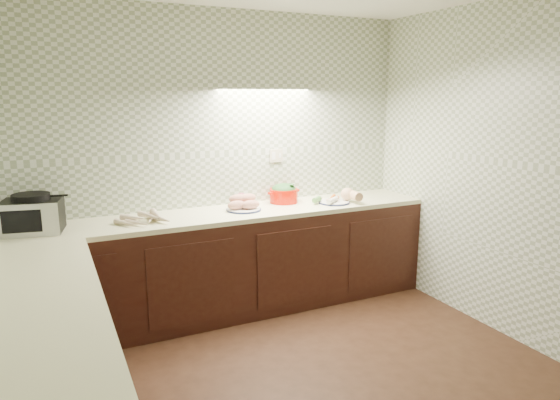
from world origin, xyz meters
name	(u,v)px	position (x,y,z in m)	size (l,w,h in m)	color
room	(322,141)	(0.00, 0.00, 1.63)	(3.60, 3.60, 2.60)	black
counter	(180,313)	(-0.68, 0.68, 0.45)	(3.60, 3.60, 0.90)	black
toaster_oven	(32,214)	(-1.52, 1.52, 1.03)	(0.45, 0.38, 0.28)	black
parsnip_pile	(142,219)	(-0.76, 1.45, 0.93)	(0.36, 0.39, 0.08)	beige
sweet_potato_plate	(243,204)	(0.11, 1.52, 0.95)	(0.31, 0.30, 0.14)	#13193F
onion_bowl	(243,202)	(0.15, 1.63, 0.95)	(0.17, 0.17, 0.13)	black
dutch_oven	(284,193)	(0.56, 1.64, 0.99)	(0.33, 0.30, 0.18)	red
veg_plate	(340,197)	(1.03, 1.42, 0.95)	(0.45, 0.30, 0.13)	#13193F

